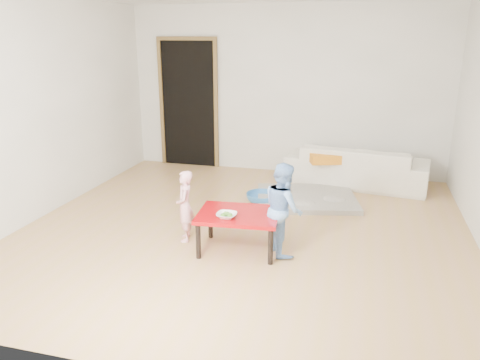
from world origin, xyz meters
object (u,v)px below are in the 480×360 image
at_px(child_blue, 283,209).
at_px(basin, 262,198).
at_px(red_table, 239,232).
at_px(sofa, 356,165).
at_px(child_pink, 185,206).
at_px(bowl, 227,215).

bearing_deg(child_blue, basin, -7.39).
xyz_separation_m(red_table, basin, (-0.08, 1.45, -0.14)).
bearing_deg(sofa, basin, 51.95).
xyz_separation_m(red_table, child_pink, (-0.62, 0.10, 0.18)).
xyz_separation_m(sofa, bowl, (-1.18, -2.75, 0.14)).
relative_size(sofa, child_blue, 2.13).
height_order(sofa, child_pink, child_pink).
relative_size(red_table, bowl, 4.10).
xyz_separation_m(bowl, basin, (0.00, 1.61, -0.37)).
bearing_deg(bowl, basin, 89.83).
bearing_deg(red_table, basin, 92.97).
xyz_separation_m(bowl, child_blue, (0.52, 0.24, 0.04)).
bearing_deg(child_blue, red_table, 72.02).
xyz_separation_m(child_blue, basin, (-0.52, 1.37, -0.41)).
relative_size(child_pink, child_blue, 0.82).
relative_size(red_table, child_pink, 1.06).
bearing_deg(bowl, child_blue, 24.27).
bearing_deg(child_blue, bowl, 86.13).
height_order(sofa, child_blue, child_blue).
bearing_deg(sofa, child_pink, 63.18).
bearing_deg(child_pink, basin, 139.70).
distance_m(child_pink, basin, 1.50).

